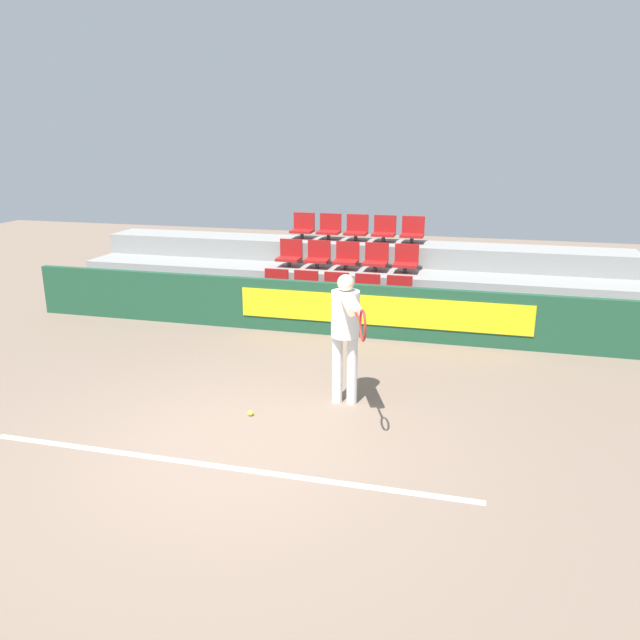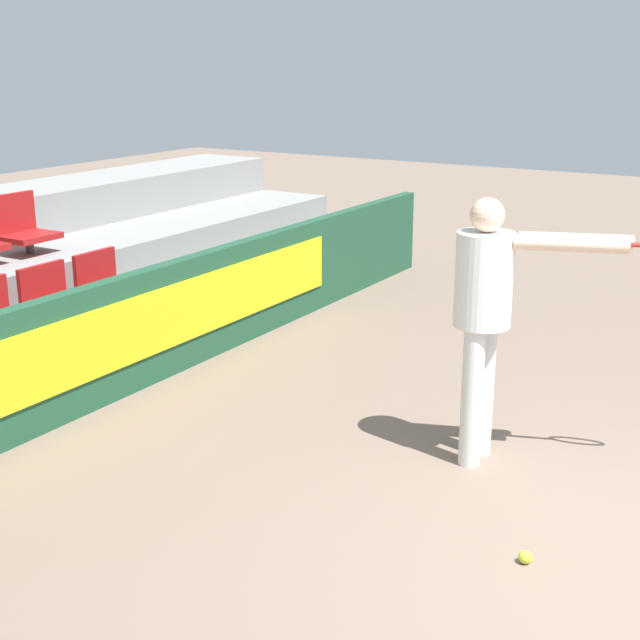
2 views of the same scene
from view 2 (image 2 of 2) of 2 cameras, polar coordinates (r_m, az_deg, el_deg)
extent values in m
cube|color=#1E4C33|center=(6.23, -16.29, -2.43)|extent=(10.71, 0.12, 0.88)
cube|color=yellow|center=(6.79, -10.27, -0.06)|extent=(4.71, 0.02, 0.48)
cube|color=gray|center=(6.70, -19.24, -3.58)|extent=(10.31, 0.91, 0.39)
cylinder|color=#333333|center=(6.65, -19.70, -1.42)|extent=(0.07, 0.07, 0.12)
cube|color=#A31919|center=(6.62, -19.77, -0.71)|extent=(0.44, 0.37, 0.05)
cylinder|color=#333333|center=(6.99, -16.25, -0.24)|extent=(0.07, 0.07, 0.12)
cube|color=#A31919|center=(6.96, -16.31, 0.44)|extent=(0.44, 0.37, 0.05)
cube|color=#A31919|center=(7.04, -17.36, 2.11)|extent=(0.44, 0.04, 0.33)
cylinder|color=#333333|center=(7.35, -13.14, 0.83)|extent=(0.07, 0.07, 0.12)
cube|color=#A31919|center=(7.33, -13.18, 1.47)|extent=(0.44, 0.37, 0.05)
cube|color=#A31919|center=(7.40, -14.20, 3.05)|extent=(0.44, 0.04, 0.33)
cylinder|color=#333333|center=(7.91, -18.08, 4.48)|extent=(0.07, 0.07, 0.12)
cube|color=#A31919|center=(7.89, -18.14, 5.08)|extent=(0.44, 0.37, 0.05)
cube|color=#A31919|center=(7.99, -19.05, 6.51)|extent=(0.44, 0.04, 0.33)
cylinder|color=silver|center=(5.42, 9.70, -4.95)|extent=(0.13, 0.13, 0.86)
cylinder|color=silver|center=(5.58, 10.41, -4.33)|extent=(0.13, 0.13, 0.86)
cylinder|color=white|center=(5.29, 10.44, 2.56)|extent=(0.34, 0.34, 0.56)
sphere|color=beige|center=(5.21, 10.66, 6.62)|extent=(0.20, 0.20, 0.20)
cylinder|color=beige|center=(5.21, 15.74, 4.71)|extent=(0.30, 0.62, 0.09)
cylinder|color=beige|center=(5.30, 16.02, 4.88)|extent=(0.30, 0.62, 0.09)
sphere|color=#CCDB33|center=(4.64, 13.00, -14.57)|extent=(0.07, 0.07, 0.07)
camera|label=1|loc=(8.20, 72.89, 10.79)|focal=35.00mm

